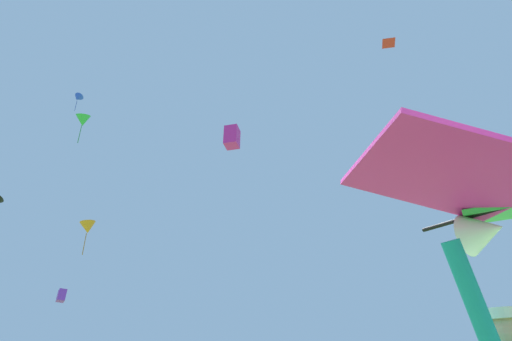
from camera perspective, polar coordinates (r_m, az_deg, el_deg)
held_stunt_kite at (r=2.52m, az=31.01°, el=-3.93°), size 1.92×1.09×0.41m
distant_kite_magenta_low_left at (r=24.36m, az=-3.50°, el=4.83°), size 1.23×1.25×1.40m
distant_kite_blue_far_center at (r=36.00m, az=-24.38°, el=9.54°), size 0.82×0.88×1.72m
distant_kite_purple_low_right at (r=32.19m, az=-26.32°, el=-15.91°), size 0.60×0.72×0.95m
distant_kite_red_mid_right at (r=23.99m, az=18.63°, el=17.11°), size 0.72×0.71×0.20m
distant_kite_green_mid_left at (r=25.26m, az=-23.78°, el=6.61°), size 1.01×1.10×1.94m
distant_kite_orange_overhead_distant at (r=35.59m, az=-23.18°, el=-7.60°), size 1.63×1.49×2.87m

